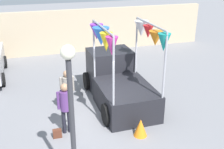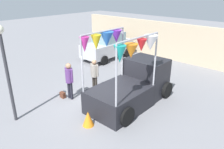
{
  "view_description": "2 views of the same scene",
  "coord_description": "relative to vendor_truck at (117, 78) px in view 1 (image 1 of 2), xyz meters",
  "views": [
    {
      "loc": [
        -2.33,
        -8.64,
        5.3
      ],
      "look_at": [
        0.55,
        0.5,
        1.4
      ],
      "focal_mm": 45.0,
      "sensor_mm": 36.0,
      "label": 1
    },
    {
      "loc": [
        6.24,
        -6.15,
        4.91
      ],
      "look_at": [
        0.5,
        0.22,
        1.47
      ],
      "focal_mm": 35.0,
      "sensor_mm": 36.0,
      "label": 2
    }
  ],
  "objects": [
    {
      "name": "person_customer",
      "position": [
        -2.34,
        -1.78,
        0.13
      ],
      "size": [
        0.53,
        0.34,
        1.76
      ],
      "color": "black",
      "rests_on": "ground"
    },
    {
      "name": "vendor_truck",
      "position": [
        0.0,
        0.0,
        0.0
      ],
      "size": [
        2.44,
        4.07,
        3.29
      ],
      "color": "black",
      "rests_on": "ground"
    },
    {
      "name": "handbag",
      "position": [
        -2.69,
        -1.98,
        -0.8
      ],
      "size": [
        0.28,
        0.16,
        0.28
      ],
      "primitive_type": "cube",
      "color": "#592D1E",
      "rests_on": "ground"
    },
    {
      "name": "folded_kite_bundle_tangerine",
      "position": [
        -0.1,
        -2.69,
        -0.64
      ],
      "size": [
        0.62,
        0.62,
        0.6
      ],
      "primitive_type": "cone",
      "rotation": [
        0.0,
        0.0,
        0.9
      ],
      "color": "orange",
      "rests_on": "ground"
    },
    {
      "name": "ground_plane",
      "position": [
        -0.97,
        -1.15,
        -0.94
      ],
      "size": [
        60.0,
        60.0,
        0.0
      ],
      "primitive_type": "plane",
      "color": "slate"
    },
    {
      "name": "brick_boundary_wall",
      "position": [
        -0.97,
        6.96,
        0.36
      ],
      "size": [
        18.0,
        0.36,
        2.6
      ],
      "primitive_type": "cube",
      "color": "tan",
      "rests_on": "ground"
    },
    {
      "name": "street_lamp",
      "position": [
        -2.53,
        -4.36,
        1.52
      ],
      "size": [
        0.32,
        0.32,
        3.74
      ],
      "color": "#333338",
      "rests_on": "ground"
    },
    {
      "name": "person_vendor",
      "position": [
        -2.07,
        -0.45,
        0.06
      ],
      "size": [
        0.53,
        0.34,
        1.66
      ],
      "color": "#2D2823",
      "rests_on": "ground"
    }
  ]
}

